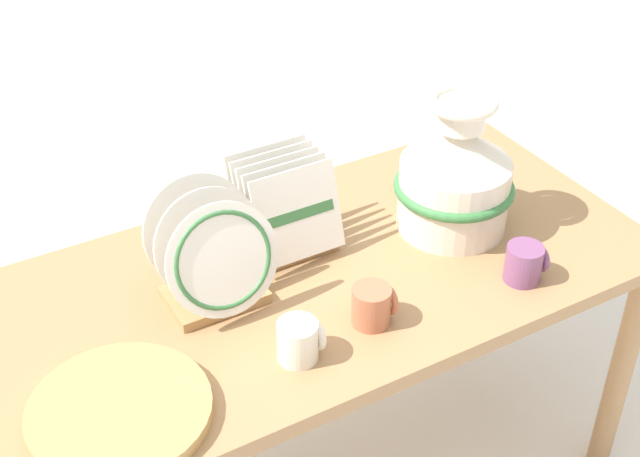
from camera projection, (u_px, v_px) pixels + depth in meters
name	position (u px, v px, depth m)	size (l,w,h in m)	color
display_table	(320.00, 301.00, 1.94)	(1.44, 0.70, 0.69)	#9E754C
ceramic_vase	(456.00, 175.00, 1.95)	(0.27, 0.27, 0.32)	silver
dish_rack_round_plates	(214.00, 262.00, 1.75)	(0.23, 0.19, 0.25)	tan
dish_rack_square_plates	(285.00, 214.00, 1.91)	(0.19, 0.18, 0.21)	tan
wicker_charger_stack	(120.00, 411.00, 1.55)	(0.32, 0.32, 0.03)	tan
mug_terracotta_glaze	(373.00, 305.00, 1.74)	(0.08, 0.08, 0.08)	#B76647
mug_cream_glaze	(300.00, 340.00, 1.65)	(0.08, 0.08, 0.08)	silver
mug_plum_glaze	(525.00, 263.00, 1.85)	(0.08, 0.08, 0.08)	#7A4770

